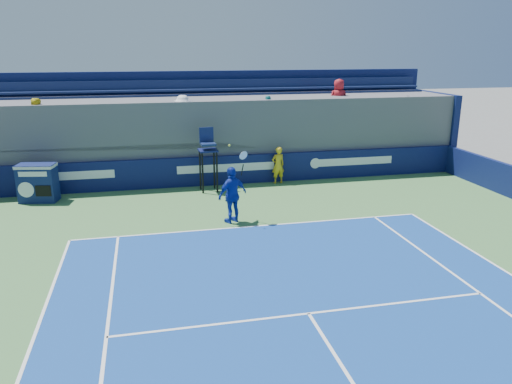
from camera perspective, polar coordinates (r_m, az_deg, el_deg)
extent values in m
imported|color=gold|center=(20.53, 2.53, 3.09)|extent=(0.61, 0.45, 1.53)
cube|color=white|center=(15.70, -0.31, -3.93)|extent=(10.97, 0.07, 0.00)
cube|color=white|center=(10.88, 6.04, -13.64)|extent=(8.23, 0.07, 0.00)
cube|color=#0C1244|center=(20.44, -3.43, 2.51)|extent=(20.40, 0.20, 1.20)
cube|color=white|center=(20.27, -20.37, 1.75)|extent=(3.20, 0.01, 0.32)
cube|color=white|center=(20.31, -3.39, 2.77)|extent=(4.00, 0.01, 0.32)
cube|color=white|center=(21.85, 11.02, 3.46)|extent=(3.60, 0.01, 0.32)
cylinder|color=white|center=(21.23, 6.80, 3.28)|extent=(0.44, 0.01, 0.44)
cube|color=#0F1B4E|center=(19.72, -23.66, 0.95)|extent=(1.41, 0.93, 1.40)
cube|color=silver|center=(19.58, -23.87, 2.73)|extent=(1.43, 0.95, 0.10)
cylinder|color=white|center=(19.55, -24.80, 0.23)|extent=(0.55, 0.12, 0.56)
cube|color=black|center=(19.34, -23.15, 0.11)|extent=(0.54, 0.12, 0.40)
cube|color=silver|center=(19.30, -24.18, 1.87)|extent=(0.99, 0.19, 0.18)
cylinder|color=black|center=(19.15, -6.12, 2.13)|extent=(0.07, 0.07, 1.60)
cylinder|color=black|center=(19.24, -4.48, 2.24)|extent=(0.07, 0.07, 1.60)
cylinder|color=black|center=(19.68, -6.40, 2.50)|extent=(0.07, 0.07, 1.60)
cylinder|color=black|center=(19.78, -4.80, 2.62)|extent=(0.07, 0.07, 1.60)
cube|color=#0E1548|center=(19.28, -5.51, 4.77)|extent=(0.74, 0.74, 0.06)
cube|color=#14224D|center=(19.14, -5.48, 5.45)|extent=(0.57, 0.48, 0.08)
cube|color=#131C49|center=(19.43, -5.70, 6.50)|extent=(0.55, 0.09, 0.60)
imported|color=#132BA0|center=(15.83, -2.71, -0.33)|extent=(1.15, 0.89, 1.82)
cylinder|color=black|center=(15.78, -1.58, 2.54)|extent=(0.09, 0.15, 0.39)
torus|color=silver|center=(15.61, -1.45, 4.21)|extent=(0.32, 0.22, 0.29)
cylinder|color=white|center=(15.61, -1.45, 4.21)|extent=(0.26, 0.17, 0.24)
sphere|color=yellow|center=(15.29, -3.06, 5.35)|extent=(0.07, 0.07, 0.07)
cube|color=#57575D|center=(22.06, -4.28, 6.40)|extent=(20.40, 3.60, 3.38)
cube|color=#57575D|center=(20.79, -3.72, 5.21)|extent=(20.40, 0.90, 0.55)
cube|color=#121E47|center=(20.61, -3.70, 6.45)|extent=(20.00, 0.45, 0.08)
cube|color=#121E47|center=(20.82, -3.82, 7.11)|extent=(20.00, 0.06, 0.45)
cube|color=#57575D|center=(21.57, -4.12, 7.08)|extent=(20.40, 0.90, 0.55)
cube|color=#121E47|center=(21.40, -4.11, 8.30)|extent=(20.00, 0.45, 0.08)
cube|color=#121E47|center=(21.62, -4.22, 8.91)|extent=(20.00, 0.06, 0.45)
cube|color=#57575D|center=(22.37, -4.50, 8.82)|extent=(20.40, 0.90, 0.55)
cube|color=#121E47|center=(22.22, -4.49, 10.01)|extent=(20.00, 0.45, 0.08)
cube|color=#121E47|center=(22.45, -4.59, 10.58)|extent=(20.00, 0.06, 0.45)
cube|color=#57575D|center=(23.20, -4.86, 10.44)|extent=(20.40, 0.90, 0.55)
cube|color=#121E47|center=(23.06, -4.85, 11.59)|extent=(20.00, 0.45, 0.08)
cube|color=#121E47|center=(23.29, -4.95, 12.13)|extent=(20.00, 0.06, 0.45)
cube|color=#0C1647|center=(23.89, -5.00, 8.37)|extent=(20.80, 0.30, 4.40)
cube|color=#0C1647|center=(25.67, 19.40, 6.93)|extent=(0.30, 3.90, 3.40)
imported|color=gold|center=(20.69, -23.74, 7.25)|extent=(0.98, 0.81, 1.85)
imported|color=silver|center=(20.36, -8.29, 8.31)|extent=(1.27, 0.83, 1.85)
imported|color=#177E81|center=(20.92, 1.44, 8.56)|extent=(1.05, 0.48, 1.75)
imported|color=#A5171F|center=(22.76, 9.40, 10.40)|extent=(0.89, 0.60, 1.79)
imported|color=black|center=(23.24, 16.75, 8.50)|extent=(0.67, 0.52, 1.63)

